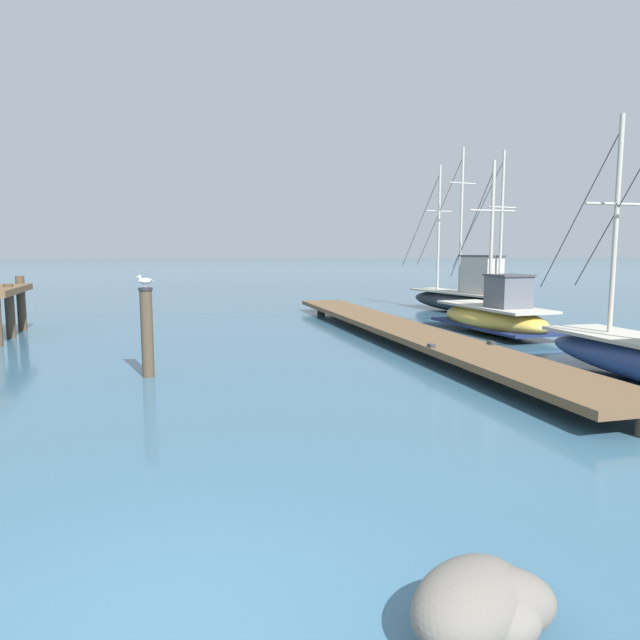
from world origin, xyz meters
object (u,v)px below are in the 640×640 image
at_px(fishing_boat_0, 495,316).
at_px(shore_rock_far_edge, 480,604).
at_px(perched_seagull, 145,281).
at_px(fishing_boat_2, 467,296).
at_px(mooring_piling, 147,331).

distance_m(fishing_boat_0, shore_rock_far_edge, 15.59).
distance_m(perched_seagull, shore_rock_far_edge, 9.91).
bearing_deg(fishing_boat_2, mooring_piling, -138.51).
relative_size(fishing_boat_2, shore_rock_far_edge, 6.48).
bearing_deg(perched_seagull, shore_rock_far_edge, -69.50).
relative_size(mooring_piling, shore_rock_far_edge, 1.49).
height_order(perched_seagull, shore_rock_far_edge, perched_seagull).
bearing_deg(shore_rock_far_edge, mooring_piling, 110.53).
xyz_separation_m(fishing_boat_0, perched_seagull, (-10.43, -4.80, 1.49)).
distance_m(mooring_piling, shore_rock_far_edge, 9.77).
bearing_deg(mooring_piling, shore_rock_far_edge, -69.47).
xyz_separation_m(fishing_boat_2, shore_rock_far_edge, (-8.65, -19.79, -0.52)).
bearing_deg(shore_rock_far_edge, fishing_boat_2, 66.39).
xyz_separation_m(fishing_boat_0, fishing_boat_2, (1.63, 5.87, 0.17)).
relative_size(fishing_boat_0, fishing_boat_2, 0.67).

